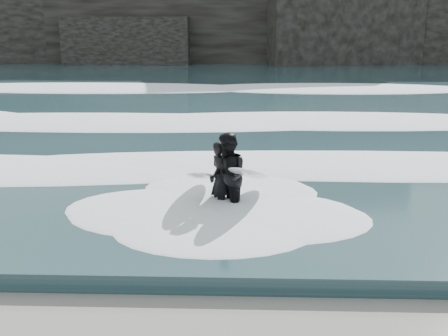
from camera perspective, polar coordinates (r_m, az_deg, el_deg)
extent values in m
cube|color=#213B40|center=(33.52, -0.34, 8.59)|extent=(90.00, 52.00, 0.30)
cube|color=black|center=(50.31, 0.47, 16.25)|extent=(70.00, 9.00, 10.00)
ellipsoid|color=white|center=(13.79, -3.73, 0.40)|extent=(60.00, 3.20, 0.20)
ellipsoid|color=white|center=(20.62, -1.82, 5.34)|extent=(60.00, 4.00, 0.24)
ellipsoid|color=white|center=(29.51, -0.66, 8.31)|extent=(60.00, 4.80, 0.30)
imported|color=black|center=(11.28, -0.36, -1.02)|extent=(0.58, 0.66, 1.51)
ellipsoid|color=silver|center=(11.34, -2.37, -0.79)|extent=(0.55, 1.98, 0.72)
imported|color=black|center=(10.98, 0.37, -0.87)|extent=(0.89, 1.01, 1.73)
ellipsoid|color=silver|center=(10.96, 2.57, -0.57)|extent=(1.12, 2.22, 0.86)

